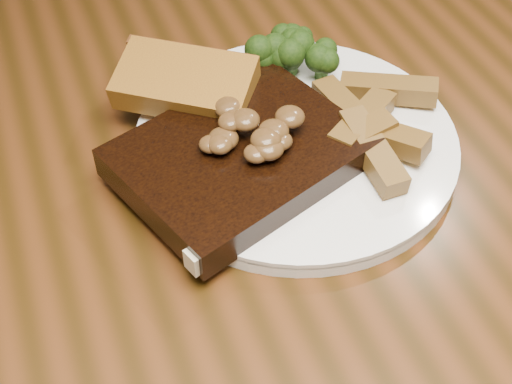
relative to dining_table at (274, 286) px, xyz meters
The scene contains 8 objects.
dining_table is the anchor object (origin of this frame).
plate 0.13m from the dining_table, 56.74° to the left, with size 0.28×0.28×0.01m, color white.
steak 0.13m from the dining_table, 101.82° to the left, with size 0.19×0.15×0.03m, color black.
steak_bone 0.12m from the dining_table, 135.12° to the right, with size 0.15×0.01×0.02m, color beige.
mushroom_pile 0.16m from the dining_table, 92.13° to the left, with size 0.07×0.07×0.03m, color #52321A, non-canonical shape.
garlic_bread 0.19m from the dining_table, 102.50° to the left, with size 0.12×0.07×0.03m, color #95691B.
potato_wedges 0.18m from the dining_table, 25.73° to the left, with size 0.11×0.11×0.02m, color brown, non-canonical shape.
broccoli_cluster 0.22m from the dining_table, 62.30° to the left, with size 0.08×0.08×0.04m, color #22380C, non-canonical shape.
Camera 1 is at (-0.15, -0.35, 1.19)m, focal length 50.00 mm.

